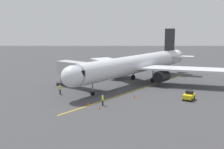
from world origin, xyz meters
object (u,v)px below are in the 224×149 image
Objects in this scene: tug_near_nose at (189,96)px; safety_cone_nose_left at (100,107)px; box_truck_portside at (99,70)px; jet_bridge at (81,70)px; ground_crew_marshaller at (60,90)px; safety_cone_nose_right at (134,96)px; ground_crew_wing_walker at (103,100)px; safety_cone_wing_port at (59,88)px; safety_cone_wing_starboard at (88,104)px; airplane at (136,65)px.

tug_near_nose is 4.99× the size of safety_cone_nose_left.
jet_bridge is at bearing 79.14° from box_truck_portside.
ground_crew_marshaller is 3.11× the size of safety_cone_nose_right.
ground_crew_marshaller is 1.00× the size of ground_crew_wing_walker.
box_truck_portside reaches higher than ground_crew_marshaller.
jet_bridge is at bearing -23.68° from tug_near_nose.
safety_cone_wing_port is (14.21, -6.63, 0.00)m from safety_cone_nose_right.
jet_bridge is 18.42× the size of safety_cone_wing_starboard.
jet_bridge is 5.56m from safety_cone_wing_port.
box_truck_portside is 8.69× the size of safety_cone_wing_starboard.
safety_cone_wing_port and safety_cone_wing_starboard have the same top height.
safety_cone_nose_left is 2.62m from safety_cone_wing_starboard.
ground_crew_wing_walker is 14.60m from tug_near_nose.
tug_near_nose reaches higher than safety_cone_nose_right.
safety_cone_wing_port is at bearing -56.50° from safety_cone_nose_left.
tug_near_nose is at bearing 161.11° from safety_cone_wing_port.
safety_cone_nose_right is at bearing -149.09° from safety_cone_wing_starboard.
box_truck_portside is at bearing -115.27° from safety_cone_wing_port.
tug_near_nose is at bearing 171.72° from safety_cone_nose_right.
ground_crew_marshaller is at bearing -41.57° from ground_crew_wing_walker.
safety_cone_wing_port is (15.55, 5.82, -3.73)m from airplane.
safety_cone_nose_left is (-1.40, 28.15, -1.11)m from box_truck_portside.
tug_near_nose is 4.99× the size of safety_cone_wing_port.
jet_bridge is at bearing -125.06° from ground_crew_marshaller.
safety_cone_wing_starboard is (-6.72, 11.11, 0.00)m from safety_cone_wing_port.
safety_cone_wing_port is at bearing -58.83° from safety_cone_wing_starboard.
tug_near_nose reaches higher than safety_cone_nose_left.
safety_cone_nose_right is (8.97, -1.31, -0.43)m from tug_near_nose.
ground_crew_wing_walker is 3.11× the size of safety_cone_wing_starboard.
jet_bridge is at bearing -175.55° from safety_cone_wing_port.
airplane is 62.08× the size of safety_cone_wing_port.
ground_crew_marshaller is 3.11× the size of safety_cone_wing_starboard.
box_truck_portside is at bearing -100.86° from jet_bridge.
safety_cone_nose_right is at bearing 169.89° from ground_crew_marshaller.
airplane reaches higher than ground_crew_wing_walker.
ground_crew_wing_walker is 14.43m from safety_cone_wing_port.
box_truck_portside reaches higher than safety_cone_nose_right.
safety_cone_wing_port is (8.57, -12.96, 0.00)m from safety_cone_nose_left.
airplane is 19.45m from safety_cone_wing_starboard.
safety_cone_wing_port is at bearing 4.45° from jet_bridge.
ground_crew_wing_walker is 3.11× the size of safety_cone_nose_left.
ground_crew_wing_walker is (6.57, 17.11, -3.12)m from airplane.
safety_cone_nose_left and safety_cone_nose_right have the same top height.
airplane is 12.50m from jet_bridge.
jet_bridge is 12.20m from safety_cone_wing_starboard.
safety_cone_wing_port is (23.18, -7.93, -0.43)m from tug_near_nose.
ground_crew_marshaller is 8.88m from safety_cone_wing_starboard.
ground_crew_marshaller and ground_crew_wing_walker have the same top height.
jet_bridge is at bearing -68.19° from ground_crew_wing_walker.
safety_cone_nose_left is at bearing 18.98° from tug_near_nose.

